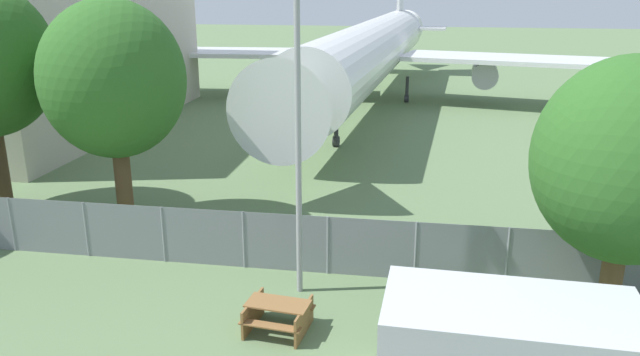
% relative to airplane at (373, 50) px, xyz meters
% --- Properties ---
extents(perimeter_fence, '(56.07, 0.07, 1.80)m').
position_rel_airplane_xyz_m(perimeter_fence, '(1.03, -27.13, -2.87)').
color(perimeter_fence, gray).
rests_on(perimeter_fence, ground).
extents(airplane, '(37.01, 45.22, 11.67)m').
position_rel_airplane_xyz_m(airplane, '(0.00, 0.00, 0.00)').
color(airplane, white).
rests_on(airplane, ground).
extents(picnic_bench_open_grass, '(1.69, 1.57, 0.76)m').
position_rel_airplane_xyz_m(picnic_bench_open_grass, '(0.30, -30.47, -3.30)').
color(picnic_bench_open_grass, brown).
rests_on(picnic_bench_open_grass, ground).
extents(tree_left_of_cabin, '(4.60, 4.60, 6.72)m').
position_rel_airplane_xyz_m(tree_left_of_cabin, '(8.51, -28.41, 0.40)').
color(tree_left_of_cabin, brown).
rests_on(tree_left_of_cabin, ground).
extents(tree_behind_benches, '(4.83, 4.83, 7.82)m').
position_rel_airplane_xyz_m(tree_behind_benches, '(-6.66, -24.35, 1.38)').
color(tree_behind_benches, brown).
rests_on(tree_behind_benches, ground).
extents(light_mast, '(0.44, 0.44, 9.20)m').
position_rel_airplane_xyz_m(light_mast, '(0.42, -28.34, 1.74)').
color(light_mast, '#99999E').
rests_on(light_mast, ground).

